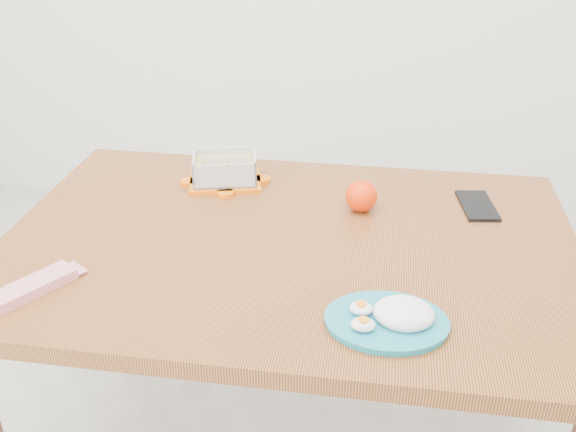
# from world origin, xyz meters

# --- Properties ---
(dining_table) EXTENTS (1.29, 0.86, 0.75)m
(dining_table) POSITION_xyz_m (0.10, 0.19, 0.66)
(dining_table) COLOR #975B2A
(dining_table) RESTS_ON ground
(food_container) EXTENTS (0.21, 0.18, 0.08)m
(food_container) POSITION_xyz_m (-0.11, 0.45, 0.79)
(food_container) COLOR #FF6B07
(food_container) RESTS_ON dining_table
(orange_fruit) EXTENTS (0.08, 0.08, 0.08)m
(orange_fruit) POSITION_xyz_m (0.25, 0.35, 0.79)
(orange_fruit) COLOR #FF3605
(orange_fruit) RESTS_ON dining_table
(rice_plate) EXTENTS (0.23, 0.23, 0.06)m
(rice_plate) POSITION_xyz_m (0.34, -0.09, 0.77)
(rice_plate) COLOR teal
(rice_plate) RESTS_ON dining_table
(candy_bar) EXTENTS (0.17, 0.22, 0.02)m
(candy_bar) POSITION_xyz_m (-0.38, -0.11, 0.76)
(candy_bar) COLOR #B70922
(candy_bar) RESTS_ON dining_table
(smartphone) EXTENTS (0.10, 0.16, 0.01)m
(smartphone) POSITION_xyz_m (0.54, 0.41, 0.75)
(smartphone) COLOR black
(smartphone) RESTS_ON dining_table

